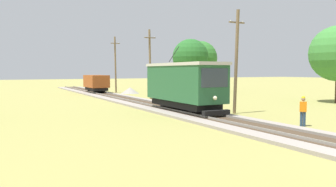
# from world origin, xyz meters

# --- Properties ---
(red_tram) EXTENTS (2.60, 8.54, 4.79)m
(red_tram) POSITION_xyz_m (0.00, 16.16, 2.19)
(red_tram) COLOR #235633
(red_tram) RESTS_ON rail_right
(freight_car) EXTENTS (2.40, 5.20, 2.31)m
(freight_car) POSITION_xyz_m (0.00, 40.78, 1.56)
(freight_car) COLOR #93471E
(freight_car) RESTS_ON rail_right
(utility_pole_near_tram) EXTENTS (1.40, 0.52, 7.72)m
(utility_pole_near_tram) POSITION_xyz_m (3.28, 14.09, 3.96)
(utility_pole_near_tram) COLOR brown
(utility_pole_near_tram) RESTS_ON ground
(utility_pole_mid) EXTENTS (1.40, 0.57, 7.99)m
(utility_pole_mid) POSITION_xyz_m (3.28, 29.63, 4.09)
(utility_pole_mid) COLOR brown
(utility_pole_mid) RESTS_ON ground
(utility_pole_far) EXTENTS (1.40, 0.61, 8.28)m
(utility_pole_far) POSITION_xyz_m (3.28, 42.06, 4.24)
(utility_pole_far) COLOR brown
(utility_pole_far) RESTS_ON ground
(gravel_pile) EXTENTS (2.66, 2.66, 0.89)m
(gravel_pile) POSITION_xyz_m (4.44, 39.17, 0.45)
(gravel_pile) COLOR gray
(gravel_pile) RESTS_ON ground
(track_worker) EXTENTS (0.43, 0.44, 1.78)m
(track_worker) POSITION_xyz_m (3.07, 7.71, 0.98)
(track_worker) COLOR navy
(track_worker) RESTS_ON ground
(tree_right_near) EXTENTS (5.37, 5.37, 7.99)m
(tree_right_near) POSITION_xyz_m (13.39, 37.33, 5.29)
(tree_right_near) COLOR #4C3823
(tree_right_near) RESTS_ON ground
(tree_left_far) EXTENTS (5.65, 5.65, 8.18)m
(tree_left_far) POSITION_xyz_m (17.85, 41.54, 5.35)
(tree_left_far) COLOR #4C3823
(tree_left_far) RESTS_ON ground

